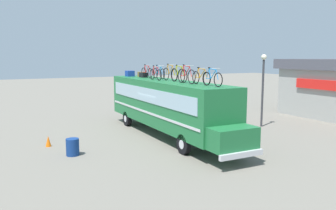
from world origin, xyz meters
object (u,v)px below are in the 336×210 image
object	(u,v)px
trash_bin	(73,147)
rooftop_bicycle_6	(186,76)
luggage_bag_2	(141,74)
rooftop_bicycle_2	(159,73)
rooftop_bicycle_1	(147,72)
rooftop_bicycle_5	(179,75)
rooftop_bicycle_4	(170,74)
traffic_cone	(48,141)
street_lamp	(263,81)
luggage_bag_1	(130,74)
rooftop_bicycle_8	(212,78)
rooftop_bicycle_7	(201,77)
bus	(166,103)
rooftop_bicycle_3	(155,74)
luggage_bag_3	(143,75)

from	to	relation	value
trash_bin	rooftop_bicycle_6	bearing A→B (deg)	82.23
luggage_bag_2	rooftop_bicycle_2	distance (m)	2.49
rooftop_bicycle_1	rooftop_bicycle_5	bearing A→B (deg)	1.12
rooftop_bicycle_4	rooftop_bicycle_5	size ratio (longest dim) A/B	1.00
rooftop_bicycle_4	luggage_bag_2	bearing A→B (deg)	177.87
luggage_bag_2	rooftop_bicycle_4	size ratio (longest dim) A/B	0.39
luggage_bag_2	rooftop_bicycle_1	bearing A→B (deg)	-9.70
traffic_cone	street_lamp	xyz separation A→B (m)	(1.19, 13.47, 2.80)
trash_bin	luggage_bag_1	bearing A→B (deg)	140.52
rooftop_bicycle_1	rooftop_bicycle_8	distance (m)	7.23
rooftop_bicycle_5	trash_bin	world-z (taller)	rooftop_bicycle_5
rooftop_bicycle_5	rooftop_bicycle_7	size ratio (longest dim) A/B	1.06
bus	luggage_bag_1	xyz separation A→B (m)	(-5.11, -0.30, 1.53)
luggage_bag_1	rooftop_bicycle_3	size ratio (longest dim) A/B	0.39
trash_bin	traffic_cone	bearing A→B (deg)	-160.53
bus	street_lamp	world-z (taller)	street_lamp
rooftop_bicycle_6	traffic_cone	bearing A→B (deg)	-114.75
rooftop_bicycle_3	rooftop_bicycle_5	bearing A→B (deg)	11.47
rooftop_bicycle_2	street_lamp	size ratio (longest dim) A/B	0.35
rooftop_bicycle_2	traffic_cone	bearing A→B (deg)	-80.37
luggage_bag_3	rooftop_bicycle_3	size ratio (longest dim) A/B	0.39
trash_bin	rooftop_bicycle_4	bearing A→B (deg)	102.54
street_lamp	rooftop_bicycle_1	bearing A→B (deg)	-116.20
bus	rooftop_bicycle_2	bearing A→B (deg)	167.83
rooftop_bicycle_3	rooftop_bicycle_2	bearing A→B (deg)	145.44
luggage_bag_3	rooftop_bicycle_6	bearing A→B (deg)	-1.19
trash_bin	rooftop_bicycle_2	bearing A→B (deg)	118.84
rooftop_bicycle_1	rooftop_bicycle_5	size ratio (longest dim) A/B	0.99
rooftop_bicycle_5	traffic_cone	bearing A→B (deg)	-106.47
rooftop_bicycle_5	luggage_bag_2	bearing A→B (deg)	178.26
traffic_cone	rooftop_bicycle_5	bearing A→B (deg)	73.53
rooftop_bicycle_1	street_lamp	world-z (taller)	street_lamp
luggage_bag_2	rooftop_bicycle_1	distance (m)	1.51
rooftop_bicycle_4	street_lamp	world-z (taller)	street_lamp
rooftop_bicycle_4	trash_bin	distance (m)	6.87
rooftop_bicycle_1	rooftop_bicycle_7	bearing A→B (deg)	1.82
luggage_bag_2	bus	bearing A→B (deg)	-3.50
rooftop_bicycle_2	trash_bin	size ratio (longest dim) A/B	2.05
luggage_bag_2	rooftop_bicycle_7	xyz separation A→B (m)	(7.68, -0.05, 0.20)
luggage_bag_3	rooftop_bicycle_1	size ratio (longest dim) A/B	0.37
bus	rooftop_bicycle_4	distance (m)	1.76
luggage_bag_2	street_lamp	world-z (taller)	street_lamp
luggage_bag_1	rooftop_bicycle_1	world-z (taller)	rooftop_bicycle_1
rooftop_bicycle_8	rooftop_bicycle_3	bearing A→B (deg)	-174.64
rooftop_bicycle_5	rooftop_bicycle_8	size ratio (longest dim) A/B	1.08
bus	traffic_cone	xyz separation A→B (m)	(-0.66, -6.59, -1.65)
luggage_bag_1	rooftop_bicycle_8	distance (m)	9.51
rooftop_bicycle_1	traffic_cone	distance (m)	7.72
rooftop_bicycle_1	rooftop_bicycle_5	distance (m)	4.16
rooftop_bicycle_3	street_lamp	xyz separation A→B (m)	(1.32, 7.22, -0.55)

